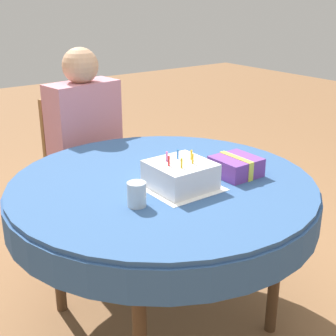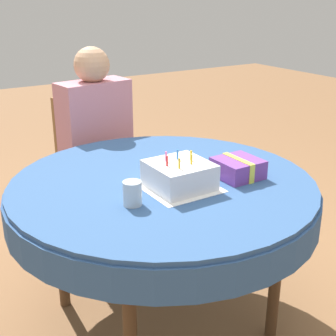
% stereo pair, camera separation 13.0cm
% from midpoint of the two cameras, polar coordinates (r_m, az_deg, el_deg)
% --- Properties ---
extents(ground_plane, '(12.00, 12.00, 0.00)m').
position_cam_midpoint_polar(ground_plane, '(2.30, -2.35, -17.91)').
color(ground_plane, '#8C603D').
extents(dining_table, '(1.28, 1.28, 0.70)m').
position_cam_midpoint_polar(dining_table, '(1.97, -2.61, -3.71)').
color(dining_table, '#335689').
rests_on(dining_table, ground_plane).
extents(chair, '(0.42, 0.42, 0.88)m').
position_cam_midpoint_polar(chair, '(2.81, -11.94, 0.08)').
color(chair, brown).
rests_on(chair, ground_plane).
extents(person, '(0.42, 0.31, 1.16)m').
position_cam_midpoint_polar(person, '(2.67, -11.30, 4.08)').
color(person, tan).
rests_on(person, ground_plane).
extents(napkin, '(0.28, 0.28, 0.00)m').
position_cam_midpoint_polar(napkin, '(1.87, -0.49, -2.35)').
color(napkin, white).
rests_on(napkin, dining_table).
extents(birthday_cake, '(0.23, 0.23, 0.14)m').
position_cam_midpoint_polar(birthday_cake, '(1.85, -0.50, -0.85)').
color(birthday_cake, white).
rests_on(birthday_cake, dining_table).
extents(drinking_glass, '(0.07, 0.07, 0.09)m').
position_cam_midpoint_polar(drinking_glass, '(1.70, -6.04, -3.24)').
color(drinking_glass, silver).
rests_on(drinking_glass, dining_table).
extents(gift_box, '(0.17, 0.18, 0.08)m').
position_cam_midpoint_polar(gift_box, '(1.99, 6.43, 0.19)').
color(gift_box, '#753D99').
rests_on(gift_box, dining_table).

